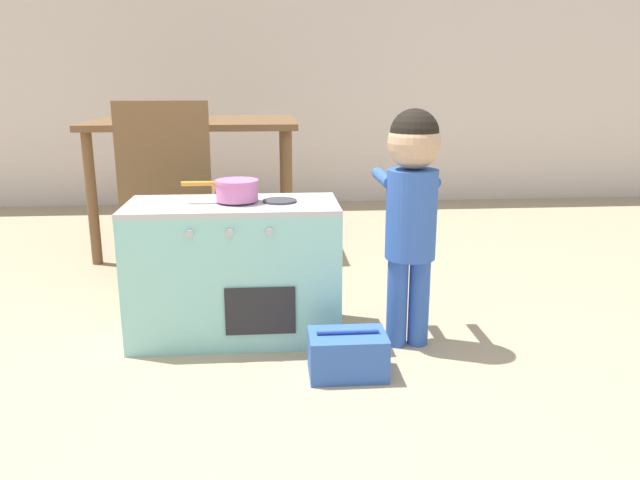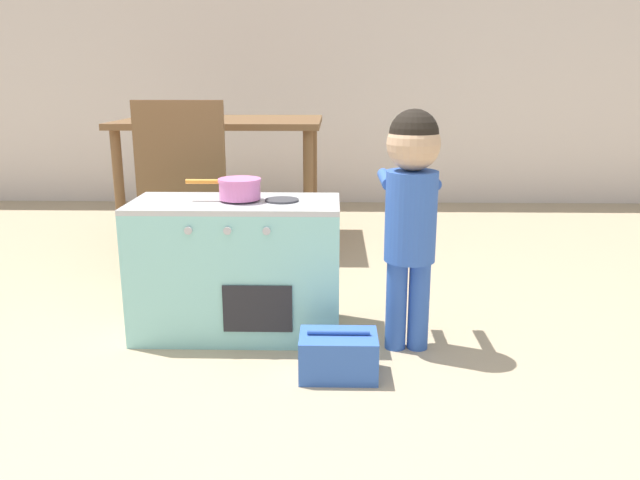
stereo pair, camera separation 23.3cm
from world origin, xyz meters
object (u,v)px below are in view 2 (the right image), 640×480
(play_kitchen, at_px, (237,267))
(cup_on_table, at_px, (208,111))
(toy_basket, at_px, (338,355))
(toy_pot, at_px, (239,187))
(dining_table, at_px, (223,135))
(dining_chair_near, at_px, (188,185))
(child_figure, at_px, (411,197))

(play_kitchen, bearing_deg, cup_on_table, 104.46)
(play_kitchen, relative_size, toy_basket, 3.03)
(toy_pot, distance_m, dining_table, 1.44)
(toy_pot, height_order, cup_on_table, cup_on_table)
(toy_basket, height_order, dining_chair_near, dining_chair_near)
(play_kitchen, height_order, toy_basket, play_kitchen)
(toy_basket, distance_m, dining_table, 2.00)
(child_figure, bearing_deg, dining_table, 121.16)
(play_kitchen, relative_size, dining_table, 0.68)
(toy_pot, bearing_deg, dining_table, 102.13)
(toy_pot, bearing_deg, child_figure, -12.83)
(play_kitchen, distance_m, child_figure, 0.74)
(toy_pot, relative_size, dining_chair_near, 0.32)
(play_kitchen, bearing_deg, dining_table, 101.46)
(child_figure, xyz_separation_m, dining_chair_near, (-0.99, 0.79, -0.10))
(toy_pot, height_order, child_figure, child_figure)
(play_kitchen, height_order, dining_table, dining_table)
(toy_pot, relative_size, cup_on_table, 3.72)
(cup_on_table, bearing_deg, toy_basket, -67.59)
(cup_on_table, bearing_deg, dining_chair_near, -85.85)
(child_figure, height_order, dining_chair_near, dining_chair_near)
(toy_pot, xyz_separation_m, dining_table, (-0.30, 1.41, 0.07))
(toy_basket, xyz_separation_m, dining_chair_near, (-0.73, 1.03, 0.41))
(child_figure, xyz_separation_m, dining_table, (-0.94, 1.55, 0.08))
(play_kitchen, height_order, dining_chair_near, dining_chair_near)
(toy_basket, bearing_deg, dining_chair_near, 125.35)
(dining_chair_near, bearing_deg, toy_basket, -54.65)
(toy_pot, height_order, dining_chair_near, dining_chair_near)
(toy_basket, xyz_separation_m, dining_table, (-0.68, 1.79, 0.58))
(dining_table, bearing_deg, dining_chair_near, -93.55)
(toy_pot, distance_m, cup_on_table, 1.61)
(dining_table, xyz_separation_m, cup_on_table, (-0.11, 0.14, 0.13))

